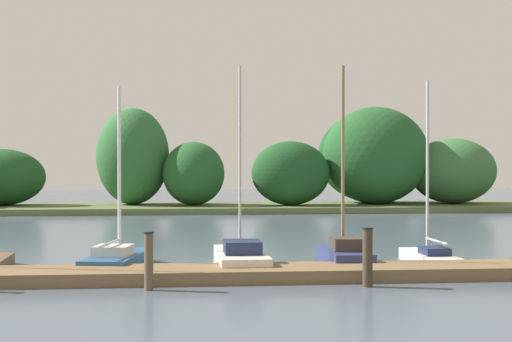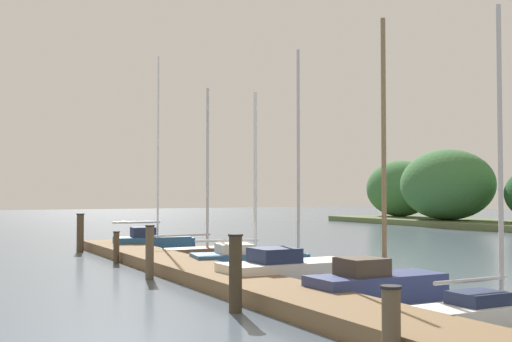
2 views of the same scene
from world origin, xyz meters
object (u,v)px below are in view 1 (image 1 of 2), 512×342
(sailboat_4, at_px, (344,254))
(mooring_piling_3, at_px, (368,257))
(sailboat_2, at_px, (118,258))
(sailboat_3, at_px, (241,258))
(mooring_piling_2, at_px, (149,261))
(sailboat_5, at_px, (429,254))

(sailboat_4, xyz_separation_m, mooring_piling_3, (-0.13, -3.37, 0.36))
(sailboat_2, distance_m, sailboat_3, 3.70)
(mooring_piling_2, bearing_deg, sailboat_3, 50.48)
(sailboat_3, distance_m, sailboat_5, 6.07)
(sailboat_3, relative_size, mooring_piling_3, 3.99)
(sailboat_2, distance_m, sailboat_5, 9.67)
(sailboat_2, relative_size, sailboat_3, 0.90)
(sailboat_2, relative_size, mooring_piling_2, 3.76)
(mooring_piling_2, bearing_deg, sailboat_4, 30.48)
(sailboat_3, bearing_deg, mooring_piling_3, -136.72)
(sailboat_2, relative_size, sailboat_4, 0.89)
(sailboat_5, height_order, mooring_piling_2, sailboat_5)
(mooring_piling_2, bearing_deg, sailboat_5, 23.97)
(sailboat_3, bearing_deg, sailboat_4, -86.03)
(sailboat_2, height_order, mooring_piling_3, sailboat_2)
(sailboat_4, bearing_deg, sailboat_2, 87.32)
(sailboat_3, height_order, sailboat_5, sailboat_3)
(sailboat_4, bearing_deg, mooring_piling_2, 120.01)
(sailboat_5, height_order, mooring_piling_3, sailboat_5)
(sailboat_3, relative_size, sailboat_5, 1.05)
(sailboat_2, bearing_deg, sailboat_5, -79.20)
(mooring_piling_3, bearing_deg, sailboat_2, 151.52)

